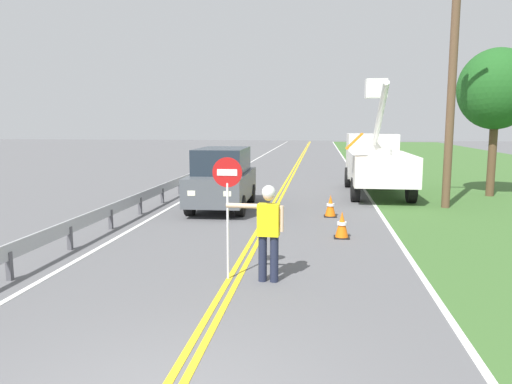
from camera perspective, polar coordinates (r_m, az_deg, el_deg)
name	(u,v)px	position (r m, az deg, el deg)	size (l,w,h in m)	color
centerline_yellow_left	(285,182)	(24.64, 3.44, 1.12)	(0.11, 110.00, 0.01)	yellow
centerline_yellow_right	(289,182)	(24.63, 3.86, 1.11)	(0.11, 110.00, 0.01)	yellow
edge_line_right	(360,184)	(24.66, 12.03, 0.96)	(0.12, 110.00, 0.01)	silver
edge_line_left	(217,181)	(25.12, -4.57, 1.24)	(0.12, 110.00, 0.01)	silver
flagger_worker	(268,227)	(9.14, 1.40, -4.07)	(1.09, 0.26, 1.83)	#1E2338
stop_sign_paddle	(227,191)	(9.17, -3.34, 0.17)	(0.56, 0.04, 2.33)	silver
utility_bucket_truck	(376,160)	(21.50, 13.77, 3.61)	(2.67, 6.82, 4.85)	white
oncoming_suv_nearest	(222,178)	(17.08, -3.91, 1.62)	(2.00, 4.64, 2.10)	#4C5156
utility_pole_near	(452,86)	(18.38, 21.78, 11.40)	(1.80, 0.28, 8.08)	brown
traffic_cone_lead	(342,225)	(12.92, 9.94, -3.82)	(0.40, 0.40, 0.70)	orange
traffic_cone_mid	(330,206)	(15.78, 8.64, -1.64)	(0.40, 0.40, 0.70)	orange
guardrail_left_shoulder	(187,179)	(21.81, -8.04, 1.51)	(0.10, 32.00, 0.71)	#9EA0A3
roadside_tree_verge	(497,90)	(22.08, 26.14, 10.62)	(3.00, 3.00, 5.90)	brown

